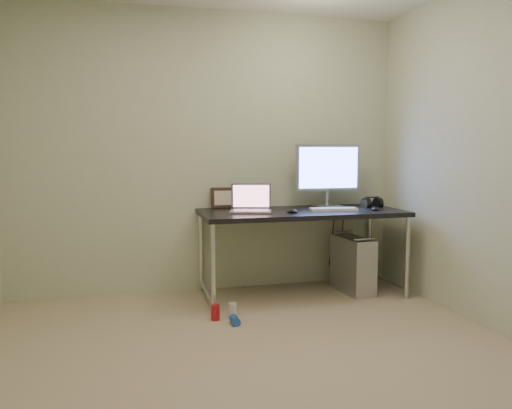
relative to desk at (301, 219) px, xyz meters
The scene contains 17 objects.
floor 1.70m from the desk, 118.67° to the right, with size 3.50×3.50×0.00m, color tan.
wall_back 1.02m from the desk, 152.82° to the left, with size 3.50×0.02×2.50m, color beige.
desk is the anchor object (origin of this frame).
tower_computer 0.65m from the desk, ahead, with size 0.25×0.49×0.53m.
cable_a 0.61m from the desk, 37.81° to the left, with size 0.01×0.01×0.70m, color black.
cable_b 0.68m from the desk, 31.10° to the left, with size 0.01×0.01×0.72m, color black.
can_red 1.16m from the desk, 150.22° to the right, with size 0.07×0.07×0.12m, color red.
can_white 1.05m from the desk, 146.95° to the right, with size 0.06×0.06×0.11m, color silver.
can_blue 1.15m from the desk, 139.80° to the right, with size 0.06×0.06×0.11m, color blue.
laptop 0.47m from the desk, behind, with size 0.40×0.36×0.24m.
monitor 0.55m from the desk, 29.56° to the left, with size 0.61×0.18×0.58m.
keyboard 0.29m from the desk, 22.49° to the right, with size 0.40×0.13×0.02m, color silver.
mouse_right 0.65m from the desk, 14.80° to the right, with size 0.07×0.12×0.04m, color black.
mouse_left 0.22m from the desk, 133.28° to the right, with size 0.08×0.12×0.04m, color black.
headphones 0.73m from the desk, ahead, with size 0.20×0.12×0.12m.
picture_frame 0.73m from the desk, 151.27° to the left, with size 0.23×0.03×0.19m, color black.
webcam 0.54m from the desk, 146.71° to the left, with size 0.05×0.04×0.13m.
Camera 1 is at (-0.71, -2.71, 1.25)m, focal length 35.00 mm.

